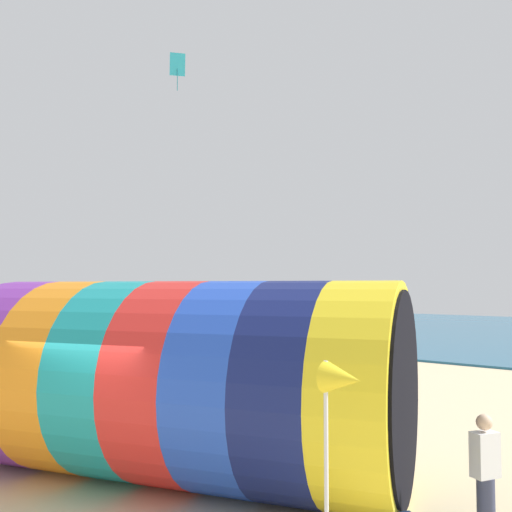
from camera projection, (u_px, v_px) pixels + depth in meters
The scene contains 5 objects.
ground_plane at pixel (113, 492), 9.39m from camera, with size 120.00×120.00×0.00m, color beige.
giant_inflatable_tube at pixel (183, 381), 9.90m from camera, with size 8.26×5.73×3.48m.
kite_handler at pixel (485, 475), 7.71m from camera, with size 0.36×0.42×1.65m.
kite_cyan_diamond at pixel (177, 65), 23.64m from camera, with size 0.49×0.60×1.56m.
beach_flag at pixel (341, 389), 6.28m from camera, with size 0.47×0.36×2.56m.
Camera 1 is at (7.99, -5.79, 3.40)m, focal length 40.00 mm.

